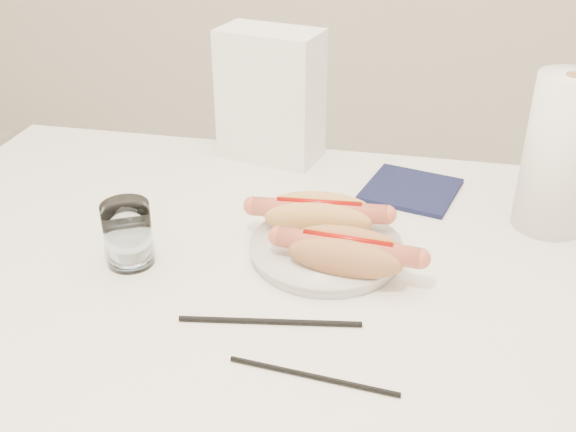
% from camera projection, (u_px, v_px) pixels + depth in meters
% --- Properties ---
extents(table, '(1.20, 0.80, 0.75)m').
position_uv_depth(table, '(276.00, 299.00, 0.96)').
color(table, white).
rests_on(table, ground).
extents(plate, '(0.21, 0.21, 0.02)m').
position_uv_depth(plate, '(326.00, 251.00, 0.94)').
color(plate, silver).
rests_on(plate, table).
extents(hotdog_left, '(0.19, 0.08, 0.05)m').
position_uv_depth(hotdog_left, '(319.00, 215.00, 0.96)').
color(hotdog_left, '#DEA558').
rests_on(hotdog_left, plate).
extents(hotdog_right, '(0.19, 0.09, 0.05)m').
position_uv_depth(hotdog_right, '(347.00, 252.00, 0.88)').
color(hotdog_right, '#BD7A49').
rests_on(hotdog_right, plate).
extents(water_glass, '(0.06, 0.06, 0.09)m').
position_uv_depth(water_glass, '(128.00, 234.00, 0.91)').
color(water_glass, white).
rests_on(water_glass, table).
extents(chopstick_near, '(0.22, 0.04, 0.01)m').
position_uv_depth(chopstick_near, '(270.00, 321.00, 0.81)').
color(chopstick_near, black).
rests_on(chopstick_near, table).
extents(chopstick_far, '(0.19, 0.02, 0.01)m').
position_uv_depth(chopstick_far, '(313.00, 376.00, 0.73)').
color(chopstick_far, black).
rests_on(chopstick_far, table).
extents(napkin_box, '(0.19, 0.13, 0.23)m').
position_uv_depth(napkin_box, '(271.00, 96.00, 1.18)').
color(napkin_box, white).
rests_on(napkin_box, table).
extents(navy_napkin, '(0.17, 0.17, 0.01)m').
position_uv_depth(navy_napkin, '(411.00, 190.00, 1.11)').
color(navy_napkin, '#111637').
rests_on(navy_napkin, table).
extents(paper_towel_roll, '(0.11, 0.11, 0.23)m').
position_uv_depth(paper_towel_roll, '(561.00, 155.00, 0.96)').
color(paper_towel_roll, white).
rests_on(paper_towel_roll, table).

